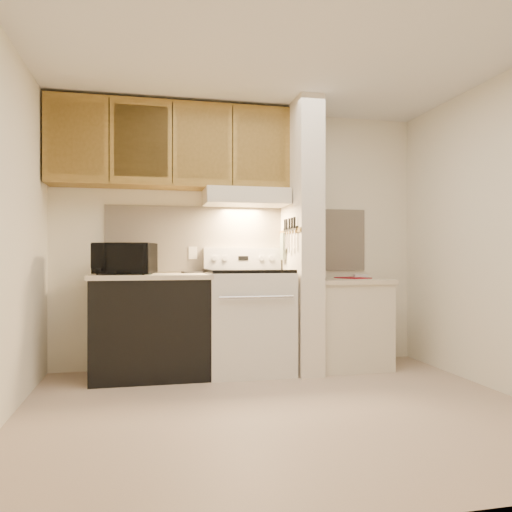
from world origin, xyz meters
name	(u,v)px	position (x,y,z in m)	size (l,w,h in m)	color
floor	(281,410)	(0.00, 0.00, 0.00)	(3.60, 3.60, 0.00)	#C2A891
ceiling	(281,50)	(0.00, 0.00, 2.50)	(3.60, 3.60, 0.00)	white
wall_back	(241,238)	(0.00, 1.50, 1.25)	(3.60, 0.02, 2.50)	white
wall_left	(0,227)	(-1.80, 0.00, 1.25)	(0.02, 3.00, 2.50)	white
wall_right	(506,233)	(1.80, 0.00, 1.25)	(0.02, 3.00, 2.50)	white
backsplash	(242,239)	(0.00, 1.49, 1.24)	(2.60, 0.02, 0.63)	beige
range_body	(248,322)	(0.00, 1.16, 0.46)	(0.76, 0.65, 0.92)	silver
oven_window	(256,322)	(0.00, 0.84, 0.50)	(0.50, 0.01, 0.30)	black
oven_handle	(257,297)	(0.00, 0.80, 0.72)	(0.02, 0.02, 0.65)	silver
cooktop	(248,271)	(0.00, 1.16, 0.94)	(0.74, 0.64, 0.03)	black
range_backguard	(242,258)	(0.00, 1.44, 1.05)	(0.76, 0.08, 0.20)	silver
range_display	(243,258)	(0.00, 1.40, 1.05)	(0.10, 0.01, 0.04)	black
range_knob_left_outer	(215,258)	(-0.28, 1.40, 1.05)	(0.05, 0.05, 0.02)	silver
range_knob_left_inner	(225,258)	(-0.18, 1.40, 1.05)	(0.05, 0.05, 0.02)	silver
range_knob_right_inner	(261,258)	(0.18, 1.40, 1.05)	(0.05, 0.05, 0.02)	silver
range_knob_right_outer	(271,258)	(0.28, 1.40, 1.05)	(0.05, 0.05, 0.02)	silver
dishwasher_front	(151,328)	(-0.88, 1.17, 0.43)	(1.00, 0.63, 0.87)	black
left_countertop	(151,276)	(-0.88, 1.17, 0.89)	(1.04, 0.67, 0.04)	beige
spoon_rest	(194,272)	(-0.48, 1.36, 0.92)	(0.23, 0.07, 0.02)	black
teal_jar	(145,268)	(-0.93, 1.06, 0.96)	(0.10, 0.10, 0.11)	#306B6C
outlet	(193,253)	(-0.48, 1.48, 1.10)	(0.08, 0.01, 0.12)	beige
microwave	(125,259)	(-1.10, 1.15, 1.05)	(0.49, 0.33, 0.27)	black
partition_pillar	(301,237)	(0.51, 1.15, 1.25)	(0.22, 0.70, 2.50)	silver
pillar_trim	(290,232)	(0.39, 1.15, 1.30)	(0.01, 0.70, 0.04)	olive
knife_strip	(290,229)	(0.39, 1.10, 1.32)	(0.02, 0.42, 0.04)	black
knife_blade_a	(295,239)	(0.38, 0.93, 1.22)	(0.01, 0.04, 0.16)	silver
knife_handle_a	(294,222)	(0.38, 0.93, 1.37)	(0.02, 0.02, 0.10)	black
knife_blade_b	(292,241)	(0.38, 1.02, 1.21)	(0.01, 0.04, 0.18)	silver
knife_handle_b	(292,223)	(0.38, 1.01, 1.37)	(0.02, 0.02, 0.10)	black
knife_blade_c	(289,242)	(0.38, 1.11, 1.20)	(0.01, 0.04, 0.20)	silver
knife_handle_c	(289,224)	(0.38, 1.10, 1.37)	(0.02, 0.02, 0.10)	black
knife_blade_d	(287,240)	(0.38, 1.18, 1.22)	(0.01, 0.04, 0.16)	silver
knife_handle_d	(287,224)	(0.38, 1.19, 1.37)	(0.02, 0.02, 0.10)	black
knife_blade_e	(285,241)	(0.38, 1.25, 1.21)	(0.01, 0.04, 0.18)	silver
knife_handle_e	(285,225)	(0.38, 1.25, 1.37)	(0.02, 0.02, 0.10)	black
oven_mitt	(283,246)	(0.38, 1.32, 1.16)	(0.03, 0.11, 0.26)	gray
right_cab_base	(347,325)	(0.97, 1.15, 0.40)	(0.70, 0.60, 0.81)	beige
right_countertop	(347,281)	(0.97, 1.15, 0.83)	(0.74, 0.64, 0.04)	beige
red_folder	(353,278)	(1.07, 1.25, 0.86)	(0.22, 0.31, 0.01)	maroon
white_box	(361,276)	(1.19, 1.33, 0.87)	(0.13, 0.09, 0.04)	white
range_hood	(246,197)	(0.00, 1.28, 1.62)	(0.78, 0.44, 0.15)	beige
hood_lip	(250,200)	(0.00, 1.07, 1.58)	(0.78, 0.04, 0.06)	beige
upper_cabinets	(172,146)	(-0.69, 1.32, 2.08)	(2.18, 0.33, 0.77)	olive
cab_door_a	(76,138)	(-1.51, 1.17, 2.08)	(0.46, 0.01, 0.63)	olive
cab_gap_a	(109,139)	(-1.23, 1.16, 2.08)	(0.01, 0.01, 0.73)	black
cab_door_b	(141,141)	(-0.96, 1.17, 2.08)	(0.46, 0.01, 0.63)	olive
cab_gap_b	(172,143)	(-0.69, 1.16, 2.08)	(0.01, 0.01, 0.73)	black
cab_door_c	(203,144)	(-0.42, 1.17, 2.08)	(0.46, 0.01, 0.63)	olive
cab_gap_c	(233,145)	(-0.14, 1.16, 2.08)	(0.01, 0.01, 0.73)	black
cab_door_d	(262,147)	(0.13, 1.17, 2.08)	(0.46, 0.01, 0.63)	olive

